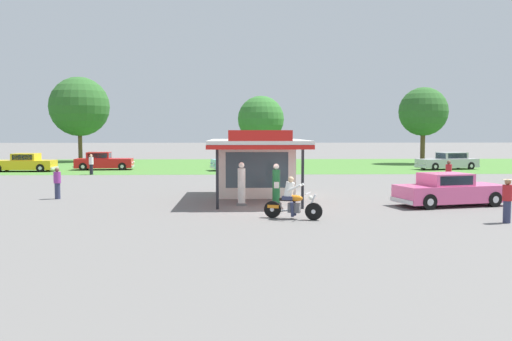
{
  "coord_description": "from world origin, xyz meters",
  "views": [
    {
      "loc": [
        -1.49,
        -22.73,
        3.19
      ],
      "look_at": [
        -0.59,
        2.62,
        1.4
      ],
      "focal_mm": 37.55,
      "sensor_mm": 36.0,
      "label": 1
    }
  ],
  "objects_px": {
    "featured_classic_sedan": "(449,191)",
    "bystander_admiring_sedan": "(507,200)",
    "gas_pump_nearside": "(242,186)",
    "parked_car_second_row_spare": "(24,163)",
    "bystander_standing_back_lot": "(449,174)",
    "gas_pump_offside": "(276,186)",
    "parked_car_back_row_far_left": "(240,162)",
    "bystander_leaning_by_kiosk": "(91,164)",
    "motorcycle_with_rider": "(292,201)",
    "bystander_chatting_near_pumps": "(57,183)",
    "parked_car_back_row_right": "(448,162)",
    "parked_car_back_row_centre_left": "(103,162)",
    "bystander_strolling_foreground": "(267,164)"
  },
  "relations": [
    {
      "from": "parked_car_back_row_far_left",
      "to": "bystander_chatting_near_pumps",
      "type": "xyz_separation_m",
      "value": [
        -8.91,
        -19.49,
        0.1
      ]
    },
    {
      "from": "parked_car_back_row_far_left",
      "to": "bystander_strolling_foreground",
      "type": "relative_size",
      "value": 3.09
    },
    {
      "from": "gas_pump_offside",
      "to": "parked_car_back_row_far_left",
      "type": "xyz_separation_m",
      "value": [
        -1.49,
        22.08,
        -0.14
      ]
    },
    {
      "from": "parked_car_back_row_centre_left",
      "to": "parked_car_second_row_spare",
      "type": "bearing_deg",
      "value": -163.68
    },
    {
      "from": "parked_car_second_row_spare",
      "to": "bystander_strolling_foreground",
      "type": "distance_m",
      "value": 20.56
    },
    {
      "from": "parked_car_second_row_spare",
      "to": "parked_car_back_row_right",
      "type": "bearing_deg",
      "value": 1.9
    },
    {
      "from": "bystander_admiring_sedan",
      "to": "gas_pump_offside",
      "type": "bearing_deg",
      "value": 147.49
    },
    {
      "from": "featured_classic_sedan",
      "to": "parked_car_back_row_right",
      "type": "relative_size",
      "value": 0.9
    },
    {
      "from": "motorcycle_with_rider",
      "to": "bystander_chatting_near_pumps",
      "type": "height_order",
      "value": "motorcycle_with_rider"
    },
    {
      "from": "parked_car_second_row_spare",
      "to": "bystander_standing_back_lot",
      "type": "relative_size",
      "value": 3.25
    },
    {
      "from": "featured_classic_sedan",
      "to": "parked_car_back_row_far_left",
      "type": "bearing_deg",
      "value": 111.86
    },
    {
      "from": "gas_pump_offside",
      "to": "parked_car_back_row_far_left",
      "type": "relative_size",
      "value": 0.36
    },
    {
      "from": "parked_car_back_row_right",
      "to": "bystander_strolling_foreground",
      "type": "relative_size",
      "value": 3.48
    },
    {
      "from": "gas_pump_offside",
      "to": "bystander_standing_back_lot",
      "type": "height_order",
      "value": "gas_pump_offside"
    },
    {
      "from": "parked_car_second_row_spare",
      "to": "parked_car_back_row_right",
      "type": "distance_m",
      "value": 36.07
    },
    {
      "from": "motorcycle_with_rider",
      "to": "parked_car_second_row_spare",
      "type": "relative_size",
      "value": 0.4
    },
    {
      "from": "gas_pump_offside",
      "to": "parked_car_back_row_far_left",
      "type": "height_order",
      "value": "gas_pump_offside"
    },
    {
      "from": "bystander_leaning_by_kiosk",
      "to": "bystander_admiring_sedan",
      "type": "height_order",
      "value": "bystander_admiring_sedan"
    },
    {
      "from": "parked_car_back_row_centre_left",
      "to": "parked_car_back_row_far_left",
      "type": "bearing_deg",
      "value": -5.13
    },
    {
      "from": "parked_car_back_row_right",
      "to": "parked_car_back_row_centre_left",
      "type": "height_order",
      "value": "parked_car_back_row_centre_left"
    },
    {
      "from": "bystander_chatting_near_pumps",
      "to": "bystander_standing_back_lot",
      "type": "height_order",
      "value": "bystander_standing_back_lot"
    },
    {
      "from": "gas_pump_nearside",
      "to": "motorcycle_with_rider",
      "type": "distance_m",
      "value": 4.25
    },
    {
      "from": "motorcycle_with_rider",
      "to": "parked_car_back_row_right",
      "type": "relative_size",
      "value": 0.37
    },
    {
      "from": "motorcycle_with_rider",
      "to": "bystander_leaning_by_kiosk",
      "type": "height_order",
      "value": "motorcycle_with_rider"
    },
    {
      "from": "parked_car_back_row_far_left",
      "to": "parked_car_back_row_right",
      "type": "height_order",
      "value": "parked_car_back_row_far_left"
    },
    {
      "from": "bystander_strolling_foreground",
      "to": "parked_car_second_row_spare",
      "type": "bearing_deg",
      "value": 164.84
    },
    {
      "from": "gas_pump_offside",
      "to": "parked_car_back_row_right",
      "type": "bearing_deg",
      "value": 53.51
    },
    {
      "from": "parked_car_second_row_spare",
      "to": "bystander_leaning_by_kiosk",
      "type": "xyz_separation_m",
      "value": [
        6.52,
        -3.69,
        0.14
      ]
    },
    {
      "from": "bystander_strolling_foreground",
      "to": "bystander_leaning_by_kiosk",
      "type": "bearing_deg",
      "value": 172.78
    },
    {
      "from": "featured_classic_sedan",
      "to": "bystander_admiring_sedan",
      "type": "distance_m",
      "value": 4.52
    },
    {
      "from": "gas_pump_nearside",
      "to": "bystander_admiring_sedan",
      "type": "bearing_deg",
      "value": -28.06
    },
    {
      "from": "featured_classic_sedan",
      "to": "parked_car_back_row_right",
      "type": "bearing_deg",
      "value": 68.38
    },
    {
      "from": "parked_car_back_row_far_left",
      "to": "bystander_standing_back_lot",
      "type": "bearing_deg",
      "value": -52.57
    },
    {
      "from": "gas_pump_offside",
      "to": "bystander_leaning_by_kiosk",
      "type": "relative_size",
      "value": 1.18
    },
    {
      "from": "gas_pump_nearside",
      "to": "bystander_standing_back_lot",
      "type": "height_order",
      "value": "gas_pump_nearside"
    },
    {
      "from": "parked_car_second_row_spare",
      "to": "motorcycle_with_rider",
      "type": "bearing_deg",
      "value": -52.01
    },
    {
      "from": "gas_pump_nearside",
      "to": "parked_car_back_row_far_left",
      "type": "distance_m",
      "value": 22.08
    },
    {
      "from": "bystander_leaning_by_kiosk",
      "to": "bystander_admiring_sedan",
      "type": "distance_m",
      "value": 30.67
    },
    {
      "from": "featured_classic_sedan",
      "to": "gas_pump_nearside",
      "type": "bearing_deg",
      "value": 177.01
    },
    {
      "from": "parked_car_back_row_right",
      "to": "bystander_admiring_sedan",
      "type": "height_order",
      "value": "bystander_admiring_sedan"
    },
    {
      "from": "featured_classic_sedan",
      "to": "parked_car_back_row_right",
      "type": "xyz_separation_m",
      "value": [
        9.13,
        23.03,
        0.03
      ]
    },
    {
      "from": "parked_car_second_row_spare",
      "to": "bystander_strolling_foreground",
      "type": "relative_size",
      "value": 3.19
    },
    {
      "from": "parked_car_second_row_spare",
      "to": "bystander_standing_back_lot",
      "type": "bearing_deg",
      "value": -26.4
    },
    {
      "from": "parked_car_back_row_centre_left",
      "to": "bystander_chatting_near_pumps",
      "type": "xyz_separation_m",
      "value": [
        2.88,
        -20.55,
        0.1
      ]
    },
    {
      "from": "parked_car_second_row_spare",
      "to": "gas_pump_offside",
      "type": "bearing_deg",
      "value": -47.8
    },
    {
      "from": "gas_pump_nearside",
      "to": "featured_classic_sedan",
      "type": "height_order",
      "value": "gas_pump_nearside"
    },
    {
      "from": "parked_car_back_row_far_left",
      "to": "parked_car_back_row_right",
      "type": "distance_m",
      "value": 18.18
    },
    {
      "from": "motorcycle_with_rider",
      "to": "bystander_standing_back_lot",
      "type": "bearing_deg",
      "value": 46.06
    },
    {
      "from": "gas_pump_nearside",
      "to": "bystander_strolling_foreground",
      "type": "xyz_separation_m",
      "value": [
        2.0,
        15.98,
        0.01
      ]
    },
    {
      "from": "bystander_leaning_by_kiosk",
      "to": "bystander_admiring_sedan",
      "type": "bearing_deg",
      "value": -47.63
    }
  ]
}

